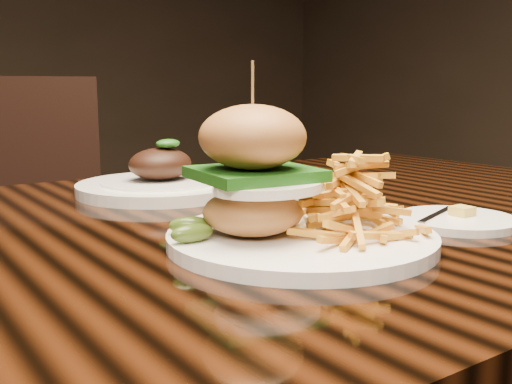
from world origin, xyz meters
TOP-DOWN VIEW (x-y plane):
  - dining_table at (0.00, 0.00)m, footprint 1.60×0.90m
  - burger_plate at (0.02, -0.16)m, footprint 0.30×0.30m
  - side_saucer at (0.25, -0.20)m, footprint 0.15×0.15m
  - ramekin at (0.20, 0.08)m, footprint 0.09×0.09m
  - far_dish at (0.04, 0.23)m, footprint 0.27×0.27m
  - chair_far at (-0.06, 0.89)m, footprint 0.57×0.57m

SIDE VIEW (x-z plane):
  - chair_far at x=-0.06m, z-range 0.06..1.01m
  - dining_table at x=0.00m, z-range 0.30..1.05m
  - side_saucer at x=0.25m, z-range 0.74..0.77m
  - ramekin at x=0.20m, z-range 0.75..0.78m
  - far_dish at x=0.04m, z-range 0.72..0.81m
  - burger_plate at x=0.02m, z-range 0.71..0.90m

